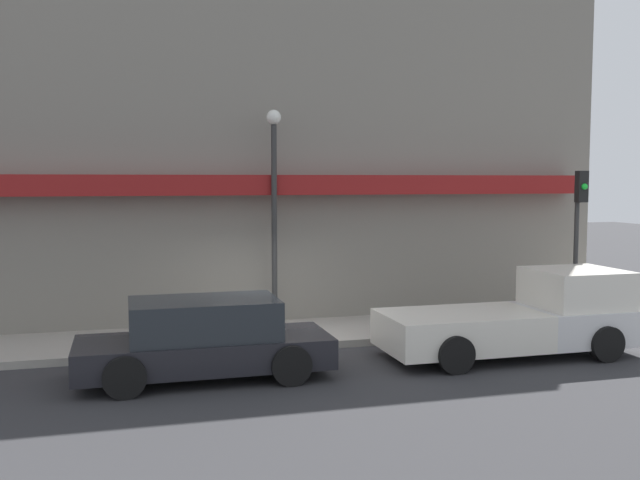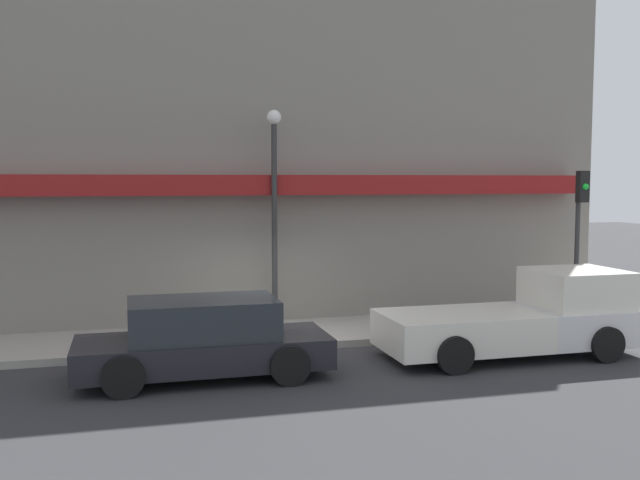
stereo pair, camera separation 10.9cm
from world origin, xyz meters
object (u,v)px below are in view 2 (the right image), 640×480
at_px(traffic_light, 580,218).
at_px(street_lamp, 274,191).
at_px(fire_hydrant, 200,331).
at_px(parked_car, 203,339).
at_px(pickup_truck, 525,318).

bearing_deg(traffic_light, street_lamp, 169.92).
bearing_deg(traffic_light, fire_hydrant, -178.04).
relative_size(fire_hydrant, street_lamp, 0.13).
distance_m(parked_car, street_lamp, 5.08).
xyz_separation_m(pickup_truck, traffic_light, (2.93, 2.33, 2.00)).
distance_m(pickup_truck, parked_car, 6.89).
bearing_deg(pickup_truck, parked_car, 179.63).
distance_m(street_lamp, traffic_light, 7.83).
relative_size(parked_car, street_lamp, 0.90).
bearing_deg(street_lamp, pickup_truck, -37.86).
relative_size(parked_car, traffic_light, 1.24).
height_order(fire_hydrant, traffic_light, traffic_light).
height_order(pickup_truck, parked_car, pickup_truck).
height_order(street_lamp, traffic_light, street_lamp).
relative_size(parked_car, fire_hydrant, 7.07).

